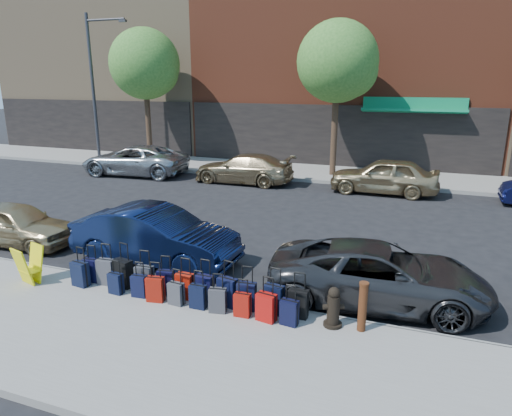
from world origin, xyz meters
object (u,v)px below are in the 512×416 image
at_px(car_near_0, 16,224).
at_px(car_far_0, 135,160).
at_px(car_near_2, 379,274).
at_px(bollard, 363,306).
at_px(car_far_1, 244,168).
at_px(tree_left, 147,66).
at_px(streetlight, 95,80).
at_px(tree_center, 340,64).
at_px(suitcase_front_5, 185,286).
at_px(car_far_2, 384,176).
at_px(fire_hydrant, 333,308).
at_px(display_rack, 29,265).
at_px(car_near_1, 156,236).

relative_size(car_near_0, car_far_0, 0.69).
relative_size(car_near_2, car_far_0, 0.87).
xyz_separation_m(bollard, car_far_1, (-7.04, 11.69, 0.03)).
distance_m(car_near_2, car_far_0, 16.45).
relative_size(car_near_2, car_far_1, 1.00).
bearing_deg(car_near_2, car_far_1, 29.47).
height_order(tree_left, streetlight, streetlight).
xyz_separation_m(tree_center, suitcase_front_5, (-0.59, -14.32, -4.97)).
xyz_separation_m(tree_left, bollard, (13.69, -14.34, -4.75)).
bearing_deg(car_near_0, car_far_2, -45.26).
relative_size(tree_left, fire_hydrant, 9.00).
distance_m(display_rack, car_far_1, 12.23).
relative_size(car_near_0, car_far_1, 0.79).
distance_m(car_far_0, car_far_1, 5.91).
bearing_deg(streetlight, car_near_1, -46.99).
bearing_deg(tree_left, tree_center, 0.00).
relative_size(display_rack, car_near_2, 0.19).
relative_size(tree_center, suitcase_front_5, 7.92).
distance_m(tree_center, car_near_0, 15.30).
height_order(tree_center, car_far_2, tree_center).
bearing_deg(suitcase_front_5, car_far_1, 107.39).
distance_m(car_near_2, car_far_1, 12.40).
distance_m(tree_center, car_far_2, 5.85).
bearing_deg(car_far_0, bollard, 43.28).
relative_size(fire_hydrant, car_far_1, 0.17).
distance_m(tree_left, display_rack, 16.79).
bearing_deg(car_near_1, car_far_1, 9.33).
distance_m(suitcase_front_5, bollard, 3.78).
height_order(streetlight, bollard, streetlight).
relative_size(tree_center, car_near_0, 1.96).
relative_size(streetlight, car_near_0, 2.16).
relative_size(suitcase_front_5, bollard, 0.93).
bearing_deg(fire_hydrant, display_rack, 160.90).
relative_size(display_rack, car_far_1, 0.19).
distance_m(car_near_0, car_far_0, 10.25).
bearing_deg(tree_left, car_far_0, -75.16).
distance_m(fire_hydrant, car_far_1, 13.39).
height_order(display_rack, car_far_0, car_far_0).
bearing_deg(car_near_1, tree_center, -9.90).
bearing_deg(car_near_0, suitcase_front_5, -105.98).
xyz_separation_m(streetlight, car_near_1, (10.97, -11.76, -3.92)).
xyz_separation_m(tree_left, streetlight, (-2.94, -0.70, -0.75)).
bearing_deg(display_rack, car_near_0, 156.38).
xyz_separation_m(car_near_0, car_near_2, (10.40, -0.07, 0.02)).
xyz_separation_m(car_far_0, car_far_2, (12.29, 0.29, 0.02)).
bearing_deg(streetlight, fire_hydrant, -40.35).
relative_size(tree_center, car_near_1, 1.61).
distance_m(display_rack, car_far_2, 14.15).
xyz_separation_m(suitcase_front_5, car_near_1, (-1.88, 1.86, 0.31)).
xyz_separation_m(tree_center, car_far_1, (-3.85, -2.65, -4.73)).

